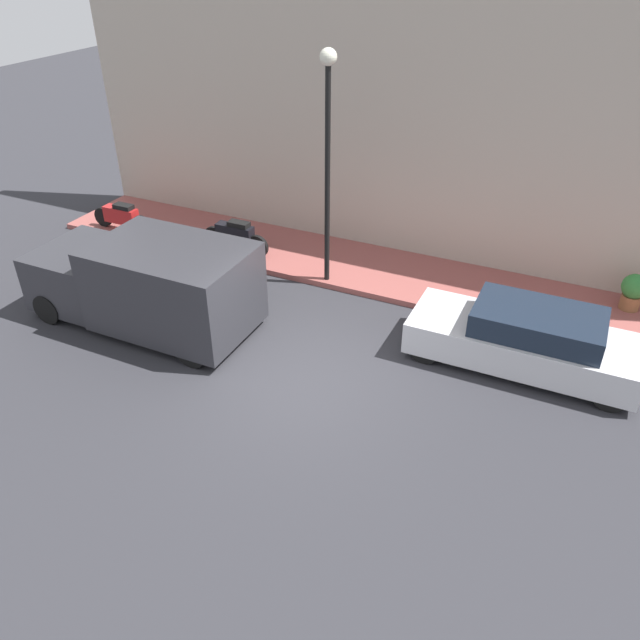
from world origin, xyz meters
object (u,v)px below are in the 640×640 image
object	(u,v)px
delivery_van	(145,282)
parked_car	(525,339)
potted_plant	(633,290)
streetlamp	(328,136)
motorcycle_red	(122,216)
motorcycle_black	(235,236)

from	to	relation	value
delivery_van	parked_car	bearing A→B (deg)	-76.55
delivery_van	potted_plant	distance (m)	10.45
parked_car	streetlamp	distance (m)	5.76
delivery_van	streetlamp	distance (m)	4.89
potted_plant	delivery_van	bearing A→B (deg)	116.93
streetlamp	potted_plant	size ratio (longest dim) A/B	6.22
motorcycle_red	potted_plant	size ratio (longest dim) A/B	2.27
motorcycle_red	motorcycle_black	size ratio (longest dim) A/B	1.00
motorcycle_black	motorcycle_red	bearing A→B (deg)	92.39
motorcycle_black	streetlamp	bearing A→B (deg)	-96.42
parked_car	motorcycle_black	distance (m)	7.64
motorcycle_red	potted_plant	bearing A→B (deg)	-83.57
potted_plant	streetlamp	bearing A→B (deg)	103.66
delivery_van	motorcycle_black	distance (m)	3.46
parked_car	motorcycle_black	size ratio (longest dim) A/B	2.29
parked_car	motorcycle_red	distance (m)	11.10
motorcycle_red	motorcycle_black	xyz separation A→B (m)	(0.15, -3.53, 0.05)
delivery_van	motorcycle_red	xyz separation A→B (m)	(3.29, 3.48, -0.42)
motorcycle_black	delivery_van	bearing A→B (deg)	179.11
delivery_van	motorcycle_black	world-z (taller)	delivery_van
delivery_van	motorcycle_red	distance (m)	4.81
parked_car	motorcycle_black	bearing A→B (deg)	77.62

